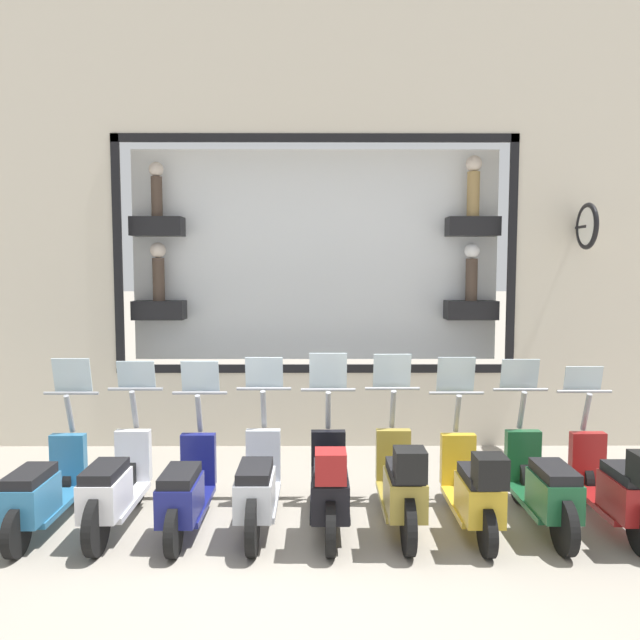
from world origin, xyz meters
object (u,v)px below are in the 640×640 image
(scooter_navy_6, at_px, (186,490))
(scooter_yellow_2, at_px, (474,488))
(scooter_green_1, at_px, (543,487))
(scooter_white_7, at_px, (115,487))
(scooter_red_0, at_px, (618,487))
(scooter_olive_3, at_px, (401,484))
(scooter_silver_5, at_px, (258,486))
(scooter_black_4, at_px, (329,485))
(scooter_teal_8, at_px, (43,490))

(scooter_navy_6, bearing_deg, scooter_yellow_2, -91.29)
(scooter_green_1, relative_size, scooter_white_7, 1.00)
(scooter_green_1, bearing_deg, scooter_red_0, -95.46)
(scooter_olive_3, relative_size, scooter_silver_5, 1.00)
(scooter_silver_5, bearing_deg, scooter_olive_3, -92.26)
(scooter_red_0, height_order, scooter_navy_6, scooter_navy_6)
(scooter_yellow_2, distance_m, scooter_black_4, 1.43)
(scooter_yellow_2, relative_size, scooter_teal_8, 1.00)
(scooter_yellow_2, bearing_deg, scooter_navy_6, 88.71)
(scooter_red_0, bearing_deg, scooter_teal_8, 89.37)
(scooter_olive_3, bearing_deg, scooter_silver_5, 87.74)
(scooter_teal_8, bearing_deg, scooter_red_0, -90.63)
(scooter_yellow_2, distance_m, scooter_olive_3, 0.71)
(scooter_yellow_2, xyz_separation_m, scooter_white_7, (0.07, 3.57, -0.01))
(scooter_green_1, height_order, scooter_silver_5, scooter_silver_5)
(scooter_teal_8, bearing_deg, scooter_black_4, -91.04)
(scooter_teal_8, bearing_deg, scooter_silver_5, -89.79)
(scooter_yellow_2, relative_size, scooter_olive_3, 0.99)
(scooter_silver_5, height_order, scooter_navy_6, scooter_silver_5)
(scooter_red_0, height_order, scooter_teal_8, scooter_teal_8)
(scooter_green_1, xyz_separation_m, scooter_black_4, (-0.06, 2.14, 0.04))
(scooter_yellow_2, relative_size, scooter_black_4, 0.99)
(scooter_yellow_2, height_order, scooter_olive_3, scooter_olive_3)
(scooter_red_0, distance_m, scooter_olive_3, 2.14)
(scooter_olive_3, relative_size, scooter_navy_6, 1.01)
(scooter_yellow_2, height_order, scooter_teal_8, scooter_yellow_2)
(scooter_yellow_2, height_order, scooter_black_4, scooter_black_4)
(scooter_green_1, relative_size, scooter_olive_3, 1.00)
(scooter_black_4, distance_m, scooter_navy_6, 1.43)
(scooter_silver_5, bearing_deg, scooter_navy_6, 90.69)
(scooter_green_1, bearing_deg, scooter_silver_5, 89.95)
(scooter_olive_3, bearing_deg, scooter_navy_6, 88.72)
(scooter_red_0, height_order, scooter_black_4, scooter_black_4)
(scooter_red_0, xyz_separation_m, scooter_navy_6, (0.06, 4.28, -0.05))
(scooter_black_4, xyz_separation_m, scooter_navy_6, (0.05, 1.43, -0.07))
(scooter_red_0, bearing_deg, scooter_white_7, 89.21)
(scooter_red_0, relative_size, scooter_navy_6, 1.00)
(scooter_green_1, bearing_deg, scooter_black_4, 91.54)
(scooter_yellow_2, distance_m, scooter_silver_5, 2.14)
(scooter_olive_3, bearing_deg, scooter_black_4, 90.30)
(scooter_yellow_2, xyz_separation_m, scooter_silver_5, (0.07, 2.14, -0.01))
(scooter_red_0, height_order, scooter_green_1, scooter_green_1)
(scooter_navy_6, xyz_separation_m, scooter_teal_8, (0.00, 1.43, 0.00))
(scooter_navy_6, bearing_deg, scooter_black_4, -92.06)
(scooter_silver_5, bearing_deg, scooter_yellow_2, -91.95)
(scooter_yellow_2, bearing_deg, scooter_teal_8, 89.13)
(scooter_teal_8, bearing_deg, scooter_white_7, -89.48)
(scooter_red_0, height_order, scooter_silver_5, scooter_silver_5)
(scooter_white_7, distance_m, scooter_teal_8, 0.71)
(scooter_red_0, distance_m, scooter_white_7, 4.99)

